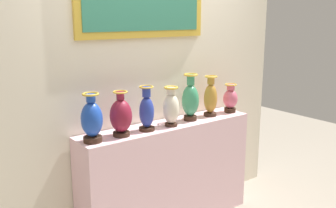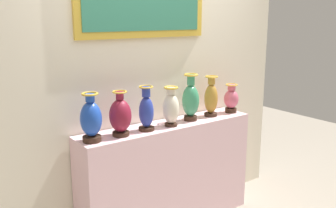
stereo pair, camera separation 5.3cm
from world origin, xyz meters
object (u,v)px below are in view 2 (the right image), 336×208
Objects in this scene: vase_jade at (191,100)px; vase_ochre at (211,98)px; vase_sapphire at (91,120)px; vase_burgundy at (120,116)px; vase_rose at (231,99)px; vase_cobalt at (146,111)px; vase_ivory at (171,107)px.

vase_ochre is (0.26, 0.01, -0.02)m from vase_jade.
vase_burgundy is (0.25, -0.00, -0.01)m from vase_sapphire.
vase_rose is at bearing 0.67° from vase_sapphire.
vase_ochre reaches higher than vase_cobalt.
vase_burgundy is at bearing 178.33° from vase_ivory.
vase_ivory is 1.23× the size of vase_rose.
vase_sapphire is 1.53m from vase_rose.
vase_cobalt is at bearing 0.09° from vase_sapphire.
vase_ivory is at bearing -4.34° from vase_cobalt.
vase_cobalt reaches higher than vase_burgundy.
vase_jade is at bearing 2.24° from vase_burgundy.
vase_jade reaches higher than vase_ivory.
vase_ivory is 0.52m from vase_ochre.
vase_jade is (0.26, 0.04, 0.03)m from vase_ivory.
vase_sapphire is 1.09× the size of vase_ivory.
vase_jade is (0.50, 0.03, 0.03)m from vase_cobalt.
vase_burgundy is 0.50m from vase_ivory.
vase_burgundy reaches higher than vase_ivory.
vase_sapphire is at bearing 179.25° from vase_burgundy.
vase_rose is at bearing 0.96° from vase_cobalt.
vase_cobalt is 1.32× the size of vase_rose.
vase_burgundy is at bearing -179.04° from vase_rose.
vase_rose is at bearing -3.13° from vase_ochre.
vase_ivory is at bearing -1.36° from vase_sapphire.
vase_cobalt is 1.02m from vase_rose.
vase_rose is (1.02, 0.02, -0.03)m from vase_cobalt.
vase_ochre reaches higher than vase_rose.
vase_ivory is 0.90× the size of vase_ochre.
vase_rose is (0.52, -0.01, -0.06)m from vase_jade.
vase_jade is at bearing -178.68° from vase_ochre.
vase_cobalt is 1.08× the size of vase_ivory.
vase_jade is (1.01, 0.03, 0.02)m from vase_sapphire.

